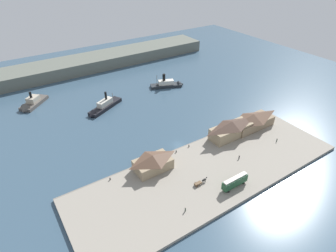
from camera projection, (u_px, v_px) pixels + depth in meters
The scene contains 18 objects.
ground_plane at pixel (178, 145), 125.80m from camera, with size 320.00×320.00×0.00m, color #385166.
quay_promenade at pixel (210, 172), 110.01m from camera, with size 110.00×36.00×1.20m, color gray.
seawall_edge at pixel (183, 148), 123.00m from camera, with size 110.00×0.80×1.00m, color slate.
ferry_shed_customs_shed at pixel (153, 162), 108.74m from camera, with size 14.49×8.91×6.61m.
ferry_shed_central_terminal at pixel (231, 129), 127.09m from camera, with size 20.71×8.11×7.92m.
ferry_shed_west_terminal at pixel (253, 121), 133.50m from camera, with size 22.03×9.10×7.32m.
street_tram at pixel (235, 181), 101.04m from camera, with size 10.77×2.44×4.41m.
horse_cart at pixel (201, 182), 103.10m from camera, with size 5.70×1.33×1.87m.
pedestrian_near_west_shed at pixel (277, 140), 125.40m from camera, with size 0.40×0.40×1.61m.
pedestrian_standing_center at pixel (185, 209), 92.62m from camera, with size 0.43×0.43×1.73m.
pedestrian_at_waters_edge at pixel (239, 157), 115.33m from camera, with size 0.43×0.43×1.74m.
mooring_post_center_west at pixel (176, 151), 118.95m from camera, with size 0.44×0.44×0.90m, color black.
mooring_post_center_east at pixel (189, 146), 122.21m from camera, with size 0.44×0.44×0.90m, color black.
mooring_post_east at pixel (110, 179), 105.10m from camera, with size 0.44×0.44×0.90m, color black.
ferry_approaching_east at pixel (103, 107), 150.94m from camera, with size 23.52×15.55×10.57m.
ferry_moored_east at pixel (169, 84), 175.98m from camera, with size 21.21×12.57×10.20m.
ferry_approaching_west at pixel (31, 104), 154.39m from camera, with size 18.18×18.08×10.31m.
far_headland at pixel (90, 63), 200.93m from camera, with size 180.00×24.00×8.00m, color #60665B.
Camera 1 is at (-58.98, -82.25, 75.30)m, focal length 30.23 mm.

